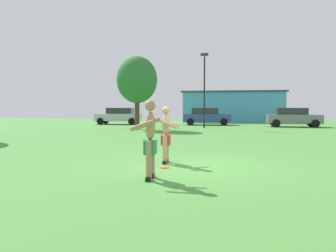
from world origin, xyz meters
The scene contains 10 objects.
ground_plane centered at (0.00, 0.00, 0.00)m, with size 80.00×80.00×0.00m, color #4C8E3D.
player_near centered at (-0.85, 0.41, 0.84)m, with size 0.57×0.66×1.62m.
player_in_green centered at (-0.78, -1.91, 0.93)m, with size 0.61×0.66×1.74m.
frisbee centered at (-0.74, -0.43, 0.01)m, with size 0.24×0.24×0.03m, color orange.
car_blue_near_post centered at (-1.26, 23.34, 0.82)m, with size 4.40×2.24×1.58m.
car_gray_mid_lot centered at (6.06, 21.20, 0.82)m, with size 4.31×2.04×1.58m.
car_silver_far_end centered at (-9.66, 23.12, 0.82)m, with size 4.41×2.27×1.58m.
lamp_post centered at (-1.09, 18.19, 3.55)m, with size 0.60×0.24×5.81m.
outbuilding_behind_lot centered at (1.19, 32.01, 1.72)m, with size 11.25×6.98×3.43m.
tree_behind_players centered at (-5.83, 15.68, 3.61)m, with size 2.97×2.97×5.35m.
Camera 1 is at (0.97, -9.45, 1.57)m, focal length 37.77 mm.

